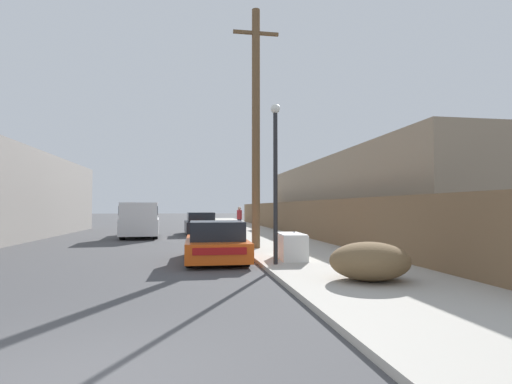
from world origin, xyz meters
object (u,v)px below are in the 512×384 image
at_px(discarded_fridge, 291,246).
at_px(utility_pole, 256,125).
at_px(street_lamp, 275,170).
at_px(brush_pile, 370,261).
at_px(parked_sports_car_red, 216,243).
at_px(pickup_truck, 140,220).
at_px(car_parked_mid, 200,224).
at_px(pedestrian, 239,218).

distance_m(discarded_fridge, utility_pole, 5.57).
distance_m(street_lamp, brush_pile, 3.78).
bearing_deg(brush_pile, discarded_fridge, 101.86).
height_order(parked_sports_car_red, pickup_truck, pickup_truck).
bearing_deg(utility_pole, street_lamp, -92.33).
relative_size(discarded_fridge, pickup_truck, 0.31).
xyz_separation_m(car_parked_mid, street_lamp, (1.71, -14.27, 2.08)).
bearing_deg(pickup_truck, car_parked_mid, -151.80).
bearing_deg(street_lamp, brush_pile, -61.14).
height_order(utility_pole, street_lamp, utility_pole).
bearing_deg(pickup_truck, parked_sports_car_red, 104.90).
xyz_separation_m(pickup_truck, pedestrian, (6.00, 3.64, -0.01)).
distance_m(car_parked_mid, utility_pole, 10.89).
height_order(car_parked_mid, utility_pole, utility_pole).
bearing_deg(parked_sports_car_red, street_lamp, -49.09).
bearing_deg(parked_sports_car_red, brush_pile, -55.53).
bearing_deg(utility_pole, car_parked_mid, 100.85).
bearing_deg(utility_pole, pedestrian, 86.25).
height_order(discarded_fridge, parked_sports_car_red, parked_sports_car_red).
relative_size(pickup_truck, brush_pile, 3.18).
relative_size(parked_sports_car_red, car_parked_mid, 0.92).
relative_size(car_parked_mid, pedestrian, 2.72).
relative_size(parked_sports_car_red, street_lamp, 0.91).
distance_m(discarded_fridge, pedestrian, 14.74).
bearing_deg(car_parked_mid, parked_sports_car_red, -91.62).
bearing_deg(parked_sports_car_red, pedestrian, 80.76).
xyz_separation_m(discarded_fridge, car_parked_mid, (-2.41, 13.22, 0.13)).
bearing_deg(car_parked_mid, discarded_fridge, -82.16).
distance_m(utility_pole, pedestrian, 12.05).
relative_size(street_lamp, pedestrian, 2.76).
xyz_separation_m(parked_sports_car_red, pickup_truck, (-3.55, 10.35, 0.39)).
height_order(street_lamp, brush_pile, street_lamp).
distance_m(car_parked_mid, pickup_truck, 3.99).
relative_size(pickup_truck, utility_pole, 0.59).
relative_size(utility_pole, brush_pile, 5.41).
height_order(pickup_truck, pedestrian, pickup_truck).
xyz_separation_m(pickup_truck, street_lamp, (5.07, -12.15, 1.76)).
relative_size(discarded_fridge, street_lamp, 0.39).
bearing_deg(pedestrian, utility_pole, -93.75).
bearing_deg(street_lamp, pedestrian, 86.65).
xyz_separation_m(street_lamp, brush_pile, (1.49, -2.70, -2.19)).
relative_size(street_lamp, brush_pile, 2.57).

